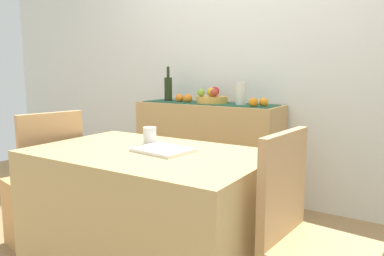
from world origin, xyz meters
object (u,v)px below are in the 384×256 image
Objects in this scene: wine_bottle at (168,89)px; ceramic_vase at (241,94)px; sideboard_console at (208,152)px; chair_near_window at (45,206)px; open_book at (163,150)px; fruit_bowl at (212,100)px; dining_table at (149,219)px; coffee_cup at (150,136)px.

ceramic_vase is (0.74, 0.00, -0.02)m from wine_bottle.
chair_near_window reaches higher than sideboard_console.
wine_bottle is at bearing 180.00° from sideboard_console.
wine_bottle is 1.69× the size of ceramic_vase.
wine_bottle is at bearing 132.67° from open_book.
sideboard_console is 4.72× the size of fruit_bowl.
chair_near_window is at bearing -92.26° from wine_bottle.
sideboard_console is 1.39m from dining_table.
wine_bottle is 3.22× the size of coffee_cup.
fruit_bowl is 0.97× the size of open_book.
wine_bottle reaches higher than chair_near_window.
coffee_cup is at bearing -77.33° from fruit_bowl.
wine_bottle reaches higher than sideboard_console.
open_book is (0.17, -1.30, -0.22)m from ceramic_vase.
chair_near_window is (-0.48, -1.33, -0.17)m from sideboard_console.
chair_near_window reaches higher than open_book.
sideboard_console is at bearing 106.85° from dining_table.
chair_near_window is (-0.78, -0.14, -0.52)m from coffee_cup.
sideboard_console reaches higher than open_book.
open_book is 0.21m from coffee_cup.
sideboard_console is 1.04× the size of dining_table.
ceramic_vase is 1.46m from dining_table.
open_book is 1.07m from chair_near_window.
sideboard_console is 0.70m from wine_bottle.
wine_bottle is (-0.42, 0.00, 0.55)m from sideboard_console.
sideboard_console is 0.47m from fruit_bowl.
fruit_bowl is 0.28m from ceramic_vase.
fruit_bowl reaches higher than chair_near_window.
sideboard_console is 12.94× the size of coffee_cup.
dining_table is (0.09, -1.33, -0.59)m from ceramic_vase.
coffee_cup is at bearing -58.41° from wine_bottle.
fruit_bowl is 1.38m from open_book.
ceramic_vase is 1.70m from chair_near_window.
sideboard_console is 6.77× the size of ceramic_vase.
wine_bottle reaches higher than open_book.
ceramic_vase is at bearing 0.00° from wine_bottle.
open_book is at bearing -71.26° from fruit_bowl.
coffee_cup is 0.95m from chair_near_window.
dining_table is (0.36, -1.33, -0.54)m from fruit_bowl.
dining_table is 0.45m from coffee_cup.
fruit_bowl is 0.30× the size of chair_near_window.
ceramic_vase reaches higher than open_book.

